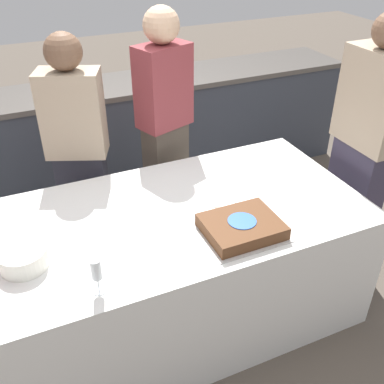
# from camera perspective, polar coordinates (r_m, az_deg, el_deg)

# --- Properties ---
(ground_plane) EXTENTS (14.00, 14.00, 0.00)m
(ground_plane) POSITION_cam_1_polar(r_m,az_deg,el_deg) (2.84, -2.58, -15.32)
(ground_plane) COLOR brown
(back_counter) EXTENTS (4.40, 0.58, 0.92)m
(back_counter) POSITION_cam_1_polar(r_m,az_deg,el_deg) (3.81, -11.73, 6.40)
(back_counter) COLOR #333842
(back_counter) RESTS_ON ground_plane
(dining_table) EXTENTS (2.09, 1.03, 0.76)m
(dining_table) POSITION_cam_1_polar(r_m,az_deg,el_deg) (2.57, -2.78, -9.67)
(dining_table) COLOR silver
(dining_table) RESTS_ON ground_plane
(cake) EXTENTS (0.40, 0.34, 0.07)m
(cake) POSITION_cam_1_polar(r_m,az_deg,el_deg) (2.20, 6.32, -4.42)
(cake) COLOR #B7B2AD
(cake) RESTS_ON dining_table
(plate_stack) EXTENTS (0.21, 0.21, 0.09)m
(plate_stack) POSITION_cam_1_polar(r_m,az_deg,el_deg) (2.12, -20.64, -7.90)
(plate_stack) COLOR white
(plate_stack) RESTS_ON dining_table
(wine_glass) EXTENTS (0.06, 0.06, 0.17)m
(wine_glass) POSITION_cam_1_polar(r_m,az_deg,el_deg) (1.87, -12.06, -9.77)
(wine_glass) COLOR white
(wine_glass) RESTS_ON dining_table
(side_plate_near_cake) EXTENTS (0.22, 0.22, 0.00)m
(side_plate_near_cake) POSITION_cam_1_polar(r_m,az_deg,el_deg) (2.46, 3.35, -0.55)
(side_plate_near_cake) COLOR white
(side_plate_near_cake) RESTS_ON dining_table
(person_cutting_cake) EXTENTS (0.38, 0.30, 1.63)m
(person_cutting_cake) POSITION_cam_1_polar(r_m,az_deg,el_deg) (2.96, -3.45, 7.81)
(person_cutting_cake) COLOR #4C4238
(person_cutting_cake) RESTS_ON ground_plane
(person_seated_right) EXTENTS (0.20, 0.42, 1.66)m
(person_seated_right) POSITION_cam_1_polar(r_m,az_deg,el_deg) (2.90, 20.88, 4.85)
(person_seated_right) COLOR #383347
(person_seated_right) RESTS_ON ground_plane
(person_standing_back) EXTENTS (0.40, 0.32, 1.54)m
(person_standing_back) POSITION_cam_1_polar(r_m,az_deg,el_deg) (2.86, -14.16, 4.57)
(person_standing_back) COLOR #282833
(person_standing_back) RESTS_ON ground_plane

